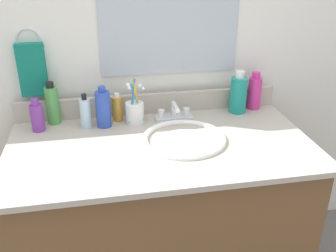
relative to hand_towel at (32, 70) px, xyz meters
The scene contains 17 objects.
vanity_cabinet 0.83m from the hand_towel, 33.84° to the right, with size 1.11×0.57×0.71m, color brown.
countertop 0.62m from the hand_towel, 33.84° to the right, with size 1.16×0.62×0.02m, color #B2A899.
backsplash 0.51m from the hand_towel, ahead, with size 1.16×0.02×0.09m, color #B2A899.
back_wall 0.57m from the hand_towel, ahead, with size 2.26×0.04×1.30m, color white.
mirror_panel 0.62m from the hand_towel, ahead, with size 0.60×0.01×0.56m, color #B2BCC6.
towel_ring 0.12m from the hand_towel, 90.00° to the left, with size 0.10×0.10×0.01m, color silver.
hand_towel is the anchor object (origin of this frame).
sink_basin 0.70m from the hand_towel, 28.54° to the right, with size 0.33×0.33×0.11m.
faucet 0.62m from the hand_towel, 11.58° to the right, with size 0.16×0.10×0.08m.
bottle_oil_amber 0.38m from the hand_towel, 12.69° to the right, with size 0.04×0.04×0.12m.
bottle_gel_clear 0.28m from the hand_towel, 31.20° to the right, with size 0.05×0.05×0.15m.
bottle_mouthwash_teal 0.89m from the hand_towel, ahead, with size 0.07×0.07×0.19m.
bottle_soap_pink 0.97m from the hand_towel, ahead, with size 0.06×0.06×0.17m.
bottle_toner_green 0.16m from the hand_towel, 39.10° to the right, with size 0.05×0.05×0.18m.
bottle_cream_purple 0.20m from the hand_towel, 85.04° to the right, with size 0.05×0.05×0.14m.
bottle_shampoo_blue 0.33m from the hand_towel, 24.71° to the right, with size 0.06×0.06×0.17m.
cup_white_ceramic 0.45m from the hand_towel, 16.16° to the right, with size 0.08×0.08×0.19m.
Camera 1 is at (-0.21, -1.26, 1.41)m, focal length 40.62 mm.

